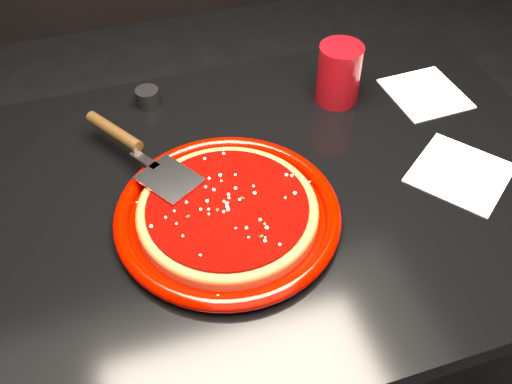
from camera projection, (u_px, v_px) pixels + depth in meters
floor at (258, 381)px, 1.57m from camera, size 4.00×4.00×0.01m
table at (258, 305)px, 1.29m from camera, size 1.20×0.80×0.75m
plate at (228, 214)px, 0.96m from camera, size 0.49×0.49×0.03m
pizza_crust at (228, 213)px, 0.96m from camera, size 0.39×0.39×0.02m
pizza_crust_rim at (228, 210)px, 0.96m from camera, size 0.39×0.39×0.02m
pizza_sauce at (227, 207)px, 0.95m from camera, size 0.35×0.35×0.01m
parmesan_dusting at (227, 204)px, 0.95m from camera, size 0.26×0.26×0.01m
basil_flecks at (227, 205)px, 0.95m from camera, size 0.24×0.24×0.00m
pizza_server at (140, 151)px, 1.02m from camera, size 0.26×0.34×0.03m
cup at (339, 74)px, 1.17m from camera, size 0.09×0.09×0.13m
napkin_a at (460, 173)px, 1.05m from camera, size 0.23×0.23×0.00m
napkin_b at (425, 93)px, 1.22m from camera, size 0.16×0.17×0.00m
ramekin at (148, 97)px, 1.18m from camera, size 0.05×0.05×0.04m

